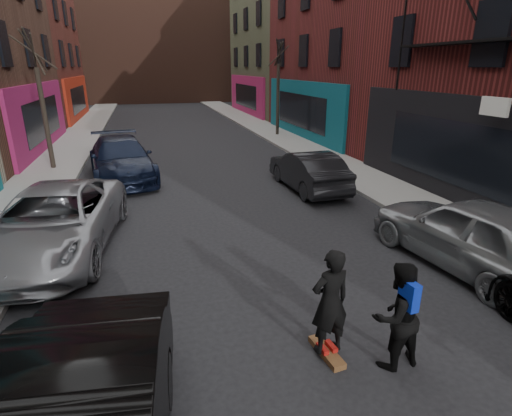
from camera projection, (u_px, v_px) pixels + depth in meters
sidewalk_left at (85, 130)px, 28.48m from camera, size 2.50×84.00×0.13m
sidewalk_right at (254, 123)px, 31.65m from camera, size 2.50×84.00×0.13m
building_far at (154, 44)px, 51.33m from camera, size 40.00×10.00×14.00m
tree_left_far at (40, 91)px, 16.49m from camera, size 2.00×2.00×6.50m
tree_right_far at (278, 80)px, 25.03m from camera, size 2.00×2.00×6.80m
parked_left_far at (54, 221)px, 9.64m from camera, size 3.34×5.99×1.58m
parked_left_end at (121, 159)px, 16.04m from camera, size 3.03×5.90×1.64m
parked_right_far at (472, 233)px, 8.85m from camera, size 2.53×5.06×1.66m
parked_right_end at (308, 170)px, 14.68m from camera, size 1.64×4.40×1.44m
skateboard at (326, 352)px, 6.33m from camera, size 0.31×0.82×0.10m
skateboarder at (330, 302)px, 6.02m from camera, size 0.68×0.48×1.74m
pedestrian at (397, 315)px, 5.88m from camera, size 0.89×0.72×1.71m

